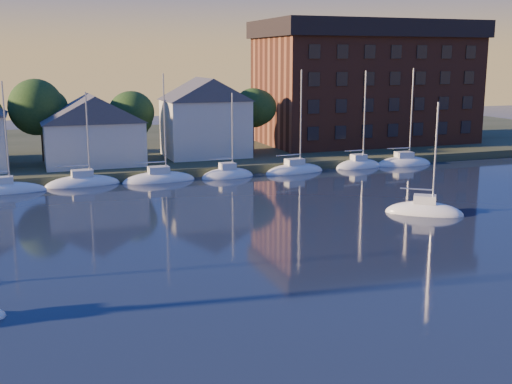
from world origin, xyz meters
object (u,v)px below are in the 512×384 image
clubhouse_centre (93,129)px  drifting_sailboat_right (424,213)px  clubhouse_east (205,116)px  condo_block (365,82)px

clubhouse_centre → drifting_sailboat_right: drifting_sailboat_right is taller
clubhouse_east → condo_block: bearing=12.9°
clubhouse_east → drifting_sailboat_right: size_ratio=0.98×
drifting_sailboat_right → clubhouse_centre: bearing=164.4°
clubhouse_centre → clubhouse_east: (14.00, 2.00, 0.87)m
clubhouse_east → condo_block: size_ratio=0.34×
condo_block → drifting_sailboat_right: 42.64m
clubhouse_centre → clubhouse_east: clubhouse_east is taller
clubhouse_east → clubhouse_centre: bearing=-171.9°
clubhouse_east → drifting_sailboat_right: clubhouse_east is taller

